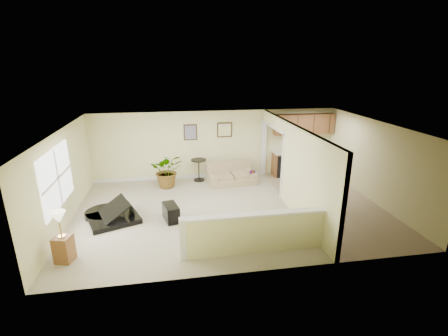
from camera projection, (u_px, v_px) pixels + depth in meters
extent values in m
plane|color=tan|center=(231.00, 210.00, 9.61)|extent=(9.00, 9.00, 0.00)
cube|color=beige|center=(216.00, 145.00, 12.03)|extent=(9.00, 0.04, 2.50)
cube|color=beige|center=(259.00, 218.00, 6.41)|extent=(9.00, 0.04, 2.50)
cube|color=beige|center=(63.00, 179.00, 8.53)|extent=(0.04, 6.00, 2.50)
cube|color=beige|center=(376.00, 162.00, 9.91)|extent=(0.04, 6.00, 2.50)
cube|color=white|center=(232.00, 126.00, 8.83)|extent=(9.00, 6.00, 0.04)
cube|color=gray|center=(330.00, 203.00, 10.09)|extent=(2.70, 6.00, 0.01)
cube|color=beige|center=(308.00, 181.00, 8.37)|extent=(0.12, 3.60, 2.50)
cube|color=beige|center=(275.00, 121.00, 10.83)|extent=(0.12, 2.35, 0.40)
cube|color=beige|center=(256.00, 234.00, 7.33)|extent=(3.30, 0.12, 0.95)
cube|color=silver|center=(257.00, 214.00, 7.18)|extent=(3.40, 0.22, 0.05)
cube|color=silver|center=(183.00, 239.00, 7.07)|extent=(0.14, 0.14, 1.00)
cube|color=white|center=(57.00, 178.00, 8.00)|extent=(0.05, 2.15, 1.45)
cube|color=#3C2B16|center=(190.00, 132.00, 11.70)|extent=(0.48, 0.03, 0.58)
cube|color=#9A627F|center=(190.00, 132.00, 11.69)|extent=(0.40, 0.01, 0.50)
cube|color=#3C2B16|center=(225.00, 130.00, 11.88)|extent=(0.55, 0.03, 0.55)
cube|color=white|center=(225.00, 130.00, 11.86)|extent=(0.46, 0.01, 0.46)
cube|color=brown|center=(302.00, 163.00, 12.51)|extent=(2.30, 0.60, 0.90)
cube|color=beige|center=(303.00, 151.00, 12.36)|extent=(2.36, 0.65, 0.04)
cube|color=black|center=(282.00, 165.00, 12.39)|extent=(0.60, 0.60, 0.84)
cube|color=brown|center=(304.00, 124.00, 12.15)|extent=(2.30, 0.35, 0.75)
cube|color=black|center=(111.00, 198.00, 8.73)|extent=(1.60, 1.50, 0.27)
cylinder|color=black|center=(109.00, 192.00, 9.16)|extent=(1.10, 1.10, 0.27)
cube|color=white|center=(140.00, 198.00, 8.86)|extent=(0.51, 0.89, 0.02)
cube|color=black|center=(107.00, 189.00, 8.72)|extent=(1.31, 1.32, 0.60)
cube|color=black|center=(171.00, 213.00, 8.93)|extent=(0.50, 0.74, 0.45)
cube|color=tan|center=(231.00, 177.00, 11.66)|extent=(1.75, 1.10, 0.47)
cube|color=tan|center=(230.00, 161.00, 11.85)|extent=(1.68, 0.38, 0.49)
cube|color=tan|center=(211.00, 169.00, 11.45)|extent=(0.29, 0.96, 0.18)
cube|color=tan|center=(252.00, 167.00, 11.68)|extent=(0.29, 0.96, 0.18)
cylinder|color=black|center=(199.00, 180.00, 11.98)|extent=(0.40, 0.40, 0.03)
cylinder|color=black|center=(199.00, 170.00, 11.86)|extent=(0.04, 0.04, 0.78)
cylinder|color=black|center=(199.00, 160.00, 11.74)|extent=(0.56, 0.56, 0.03)
cylinder|color=black|center=(168.00, 183.00, 11.35)|extent=(0.34, 0.34, 0.24)
imported|color=#19531F|center=(168.00, 170.00, 11.20)|extent=(1.10, 0.96, 1.20)
cylinder|color=black|center=(252.00, 181.00, 11.62)|extent=(0.27, 0.27, 0.19)
imported|color=#19531F|center=(252.00, 177.00, 11.56)|extent=(0.35, 0.35, 0.52)
cube|color=brown|center=(64.00, 249.00, 7.07)|extent=(0.43, 0.43, 0.60)
cylinder|color=#AA7D38|center=(62.00, 236.00, 6.97)|extent=(0.16, 0.16, 0.02)
cylinder|color=#AA7D38|center=(60.00, 228.00, 6.91)|extent=(0.03, 0.03, 0.40)
cone|color=#FFF6D0|center=(58.00, 217.00, 6.83)|extent=(0.32, 0.32, 0.26)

